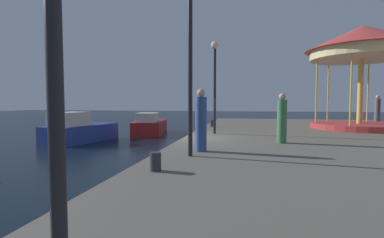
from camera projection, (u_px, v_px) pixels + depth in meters
name	position (u px, v px, depth m)	size (l,w,h in m)	color
ground_plane	(185.00, 155.00, 11.94)	(120.00, 120.00, 0.00)	black
quay_dock	(347.00, 151.00, 10.69)	(12.73, 27.79, 0.80)	#5B564F
motorboat_red	(150.00, 126.00, 19.93)	(2.65, 4.93, 1.55)	maroon
motorboat_blue	(79.00, 130.00, 16.01)	(2.81, 4.56, 1.72)	navy
carousel	(362.00, 52.00, 15.22)	(5.83, 5.83, 5.62)	#B23333
lamp_post_mid_promenade	(190.00, 39.00, 7.41)	(0.36, 0.36, 4.62)	black
lamp_post_far_end	(215.00, 71.00, 12.87)	(0.36, 0.36, 4.26)	black
bollard_south	(156.00, 162.00, 5.95)	(0.24, 0.24, 0.40)	#2D2D33
bollard_center	(212.00, 123.00, 16.82)	(0.24, 0.24, 0.40)	#2D2D33
person_near_carousel	(201.00, 122.00, 8.31)	(0.34, 0.34, 1.86)	#2D4C8C
person_by_the_water	(282.00, 120.00, 10.02)	(0.34, 0.34, 1.79)	#387247
person_far_corner	(377.00, 111.00, 18.30)	(0.34, 0.34, 1.93)	#514C56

